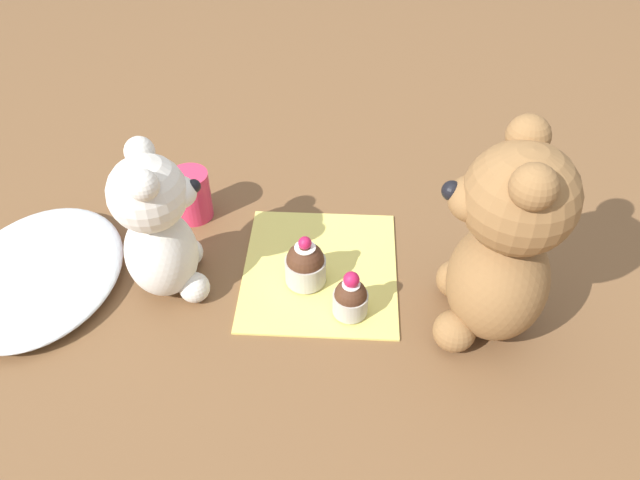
# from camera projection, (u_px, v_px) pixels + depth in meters

# --- Properties ---
(ground_plane) EXTENTS (4.00, 4.00, 0.00)m
(ground_plane) POSITION_uv_depth(u_px,v_px,m) (320.00, 270.00, 0.84)
(ground_plane) COLOR brown
(knitted_placemat) EXTENTS (0.23, 0.20, 0.01)m
(knitted_placemat) POSITION_uv_depth(u_px,v_px,m) (320.00, 269.00, 0.84)
(knitted_placemat) COLOR #E0D166
(knitted_placemat) RESTS_ON ground_plane
(tulle_cloth) EXTENTS (0.26, 0.21, 0.03)m
(tulle_cloth) POSITION_uv_depth(u_px,v_px,m) (38.00, 274.00, 0.81)
(tulle_cloth) COLOR white
(tulle_cloth) RESTS_ON ground_plane
(teddy_bear_cream) EXTENTS (0.13, 0.12, 0.21)m
(teddy_bear_cream) POSITION_uv_depth(u_px,v_px,m) (158.00, 228.00, 0.75)
(teddy_bear_cream) COLOR silver
(teddy_bear_cream) RESTS_ON ground_plane
(teddy_bear_tan) EXTENTS (0.15, 0.15, 0.27)m
(teddy_bear_tan) POSITION_uv_depth(u_px,v_px,m) (503.00, 245.00, 0.69)
(teddy_bear_tan) COLOR olive
(teddy_bear_tan) RESTS_ON ground_plane
(cupcake_near_cream_bear) EXTENTS (0.05, 0.05, 0.07)m
(cupcake_near_cream_bear) POSITION_uv_depth(u_px,v_px,m) (305.00, 264.00, 0.80)
(cupcake_near_cream_bear) COLOR #B2ADA3
(cupcake_near_cream_bear) RESTS_ON knitted_placemat
(cupcake_near_tan_bear) EXTENTS (0.04, 0.04, 0.07)m
(cupcake_near_tan_bear) POSITION_uv_depth(u_px,v_px,m) (351.00, 297.00, 0.76)
(cupcake_near_tan_bear) COLOR #B2ADA3
(cupcake_near_tan_bear) RESTS_ON knitted_placemat
(juice_glass) EXTENTS (0.06, 0.06, 0.07)m
(juice_glass) POSITION_uv_depth(u_px,v_px,m) (191.00, 195.00, 0.90)
(juice_glass) COLOR #DB3356
(juice_glass) RESTS_ON ground_plane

